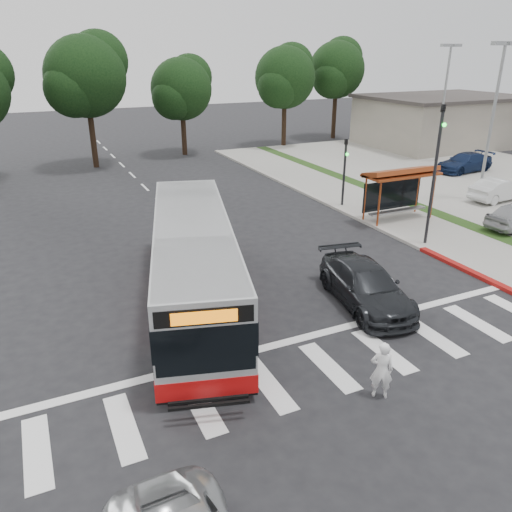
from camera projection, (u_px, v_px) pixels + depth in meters
ground at (257, 297)px, 18.90m from camera, size 140.00×140.00×0.00m
sidewalk_east at (366, 205)px, 29.88m from camera, size 4.00×40.00×0.12m
curb_east at (338, 209)px, 29.09m from camera, size 0.30×40.00×0.15m
curb_east_red at (473, 273)px, 20.72m from camera, size 0.32×6.00×0.15m
parking_lot at (485, 178)px, 36.25m from camera, size 18.00×36.00×0.10m
commercial_building at (441, 122)px, 48.21m from camera, size 14.00×10.00×4.40m
building_roof_cap at (444, 97)px, 47.32m from camera, size 14.60×10.60×0.30m
crosswalk_ladder at (329, 366)px, 14.71m from camera, size 18.00×2.60×0.01m
bus_shelter at (400, 178)px, 26.50m from camera, size 4.20×1.60×2.86m
traffic_signal_ne_tall at (436, 165)px, 22.42m from camera, size 0.18×0.37×6.50m
traffic_signal_ne_short at (345, 165)px, 28.82m from camera, size 0.18×0.37×4.00m
lot_light_front at (495, 102)px, 28.71m from camera, size 1.90×0.35×9.01m
lot_light_mid at (445, 88)px, 39.43m from camera, size 1.90×0.35×9.01m
tree_ne_a at (285, 76)px, 46.25m from camera, size 6.16×5.74×9.30m
tree_ne_b at (337, 69)px, 50.46m from camera, size 6.16×5.74×10.02m
tree_north_a at (86, 75)px, 37.34m from camera, size 6.60×6.15×10.17m
tree_north_b at (182, 88)px, 42.61m from camera, size 5.72×5.33×8.43m
transit_bus at (194, 264)px, 17.89m from camera, size 5.77×12.32×3.12m
pedestrian at (382, 370)px, 13.15m from camera, size 0.73×0.67×1.67m
dark_sedan at (366, 285)px, 18.10m from camera, size 2.93×5.38×1.48m
parked_car_1 at (500, 189)px, 30.43m from camera, size 4.23×1.74×1.36m
parked_car_3 at (465, 162)px, 37.67m from camera, size 4.95×2.39×1.39m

